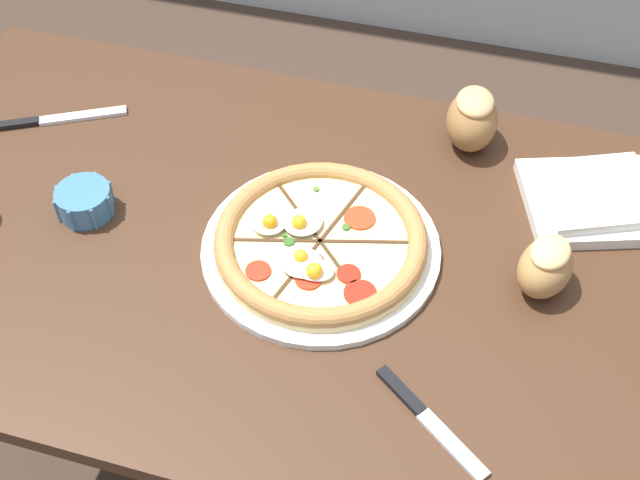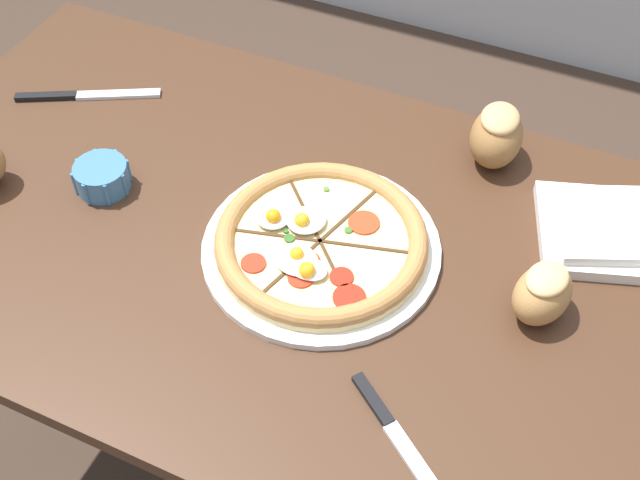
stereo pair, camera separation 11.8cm
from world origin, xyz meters
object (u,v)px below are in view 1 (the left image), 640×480
dining_table (271,281)px  knife_spare (429,420)px  pizza (319,245)px  bread_piece_near (546,266)px  napkin_folded (595,198)px  bread_piece_mid (472,118)px  ramekin_bowl (84,201)px  knife_main (49,120)px

dining_table → knife_spare: 0.39m
pizza → bread_piece_near: size_ratio=3.10×
pizza → dining_table: bearing=176.3°
dining_table → napkin_folded: napkin_folded is taller
napkin_folded → bread_piece_mid: 0.24m
ramekin_bowl → knife_spare: (0.58, -0.22, -0.02)m
knife_main → bread_piece_near: bearing=-36.7°
knife_spare → napkin_folded: bearing=104.5°
napkin_folded → bread_piece_near: bread_piece_near is taller
dining_table → bread_piece_mid: size_ratio=11.01×
pizza → knife_main: pizza is taller
dining_table → ramekin_bowl: bearing=-176.0°
napkin_folded → knife_main: bearing=-176.9°
pizza → knife_main: bearing=163.1°
napkin_folded → knife_spare: size_ratio=1.59×
pizza → bread_piece_near: (0.32, 0.03, 0.03)m
dining_table → bread_piece_near: size_ratio=11.63×
pizza → knife_spare: size_ratio=2.17×
napkin_folded → bread_piece_near: bearing=-109.4°
knife_main → knife_spare: size_ratio=1.44×
ramekin_bowl → bread_piece_near: bearing=3.5°
bread_piece_near → knife_main: bearing=171.0°
bread_piece_near → knife_main: 0.87m
napkin_folded → bread_piece_mid: bread_piece_mid is taller
napkin_folded → bread_piece_mid: size_ratio=2.15×
bread_piece_mid → knife_main: bread_piece_mid is taller
pizza → ramekin_bowl: pizza is taller
bread_piece_mid → knife_spare: (0.03, -0.54, -0.05)m
bread_piece_near → knife_spare: size_ratio=0.70×
napkin_folded → knife_spare: (-0.18, -0.44, -0.01)m
pizza → ramekin_bowl: size_ratio=3.90×
ramekin_bowl → knife_main: bearing=132.3°
ramekin_bowl → bread_piece_mid: (0.55, 0.32, 0.03)m
bread_piece_mid → knife_spare: size_ratio=0.74×
knife_main → bread_piece_mid: bearing=-16.2°
pizza → ramekin_bowl: (-0.37, -0.02, 0.00)m
dining_table → knife_main: (-0.45, 0.16, 0.10)m
bread_piece_near → knife_main: bread_piece_near is taller
dining_table → pizza: (0.08, -0.01, 0.12)m
ramekin_bowl → knife_spare: size_ratio=0.56×
bread_piece_near → bread_piece_mid: size_ratio=0.95×
dining_table → pizza: 0.15m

